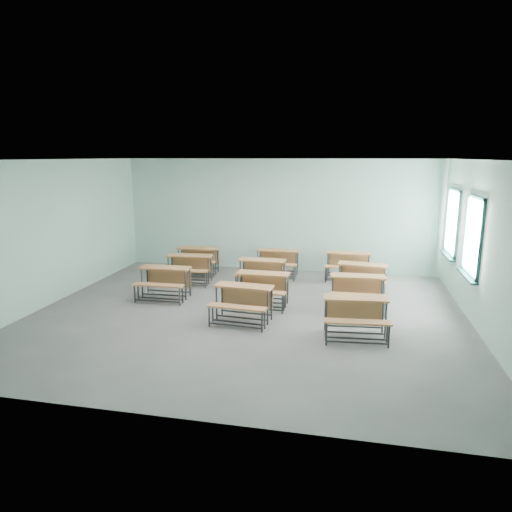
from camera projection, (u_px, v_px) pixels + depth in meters
The scene contains 12 objects.
room at pixel (252, 240), 9.30m from camera, with size 9.04×8.04×3.24m.
desk_unit_r0c1 at pixel (242, 298), 9.10m from camera, with size 1.23×0.88×0.73m.
desk_unit_r0c2 at pixel (356, 311), 8.33m from camera, with size 1.24×0.89×0.73m.
desk_unit_r1c0 at pixel (164, 278), 10.61m from camera, with size 1.19×0.81×0.73m.
desk_unit_r1c1 at pixel (262, 284), 10.09m from camera, with size 1.18×0.80×0.73m.
desk_unit_r1c2 at pixel (358, 287), 9.86m from camera, with size 1.20×0.83×0.73m.
desk_unit_r2c0 at pixel (189, 265), 11.92m from camera, with size 1.23×0.88×0.73m.
desk_unit_r2c1 at pixel (261, 270), 11.38m from camera, with size 1.20×0.83×0.73m.
desk_unit_r2c2 at pixel (362, 274), 10.93m from camera, with size 1.25×0.91×0.73m.
desk_unit_r3c0 at pixel (197, 256), 12.89m from camera, with size 1.22×0.85×0.73m.
desk_unit_r3c1 at pixel (277, 259), 12.58m from camera, with size 1.18×0.80×0.73m.
desk_unit_r3c2 at pixel (348, 262), 12.23m from camera, with size 1.22×0.86×0.73m.
Camera 1 is at (2.05, -8.91, 3.27)m, focal length 32.00 mm.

